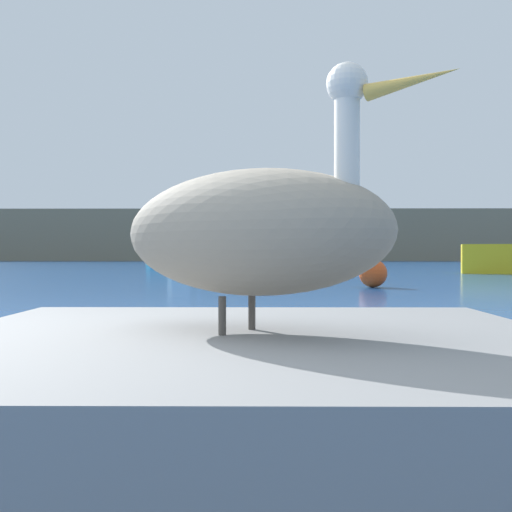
% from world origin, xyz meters
% --- Properties ---
extents(hillside_backdrop, '(140.00, 15.88, 5.70)m').
position_xyz_m(hillside_backdrop, '(0.00, 68.44, 2.85)').
color(hillside_backdrop, '#7F755B').
rests_on(hillside_backdrop, ground).
extents(pier_dock, '(2.47, 2.16, 0.63)m').
position_xyz_m(pier_dock, '(1.30, 0.03, 0.32)').
color(pier_dock, gray).
rests_on(pier_dock, ground).
extents(pelican, '(1.35, 1.14, 0.99)m').
position_xyz_m(pelican, '(1.31, 0.02, 1.04)').
color(pelican, gray).
rests_on(pelican, pier_dock).
extents(fishing_boat_teal, '(4.83, 3.20, 3.59)m').
position_xyz_m(fishing_boat_teal, '(-4.58, 39.90, 0.80)').
color(fishing_boat_teal, teal).
rests_on(fishing_boat_teal, ground).
extents(mooring_buoy, '(0.76, 0.76, 0.76)m').
position_xyz_m(mooring_buoy, '(4.38, 13.42, 0.38)').
color(mooring_buoy, '#E54C19').
rests_on(mooring_buoy, ground).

